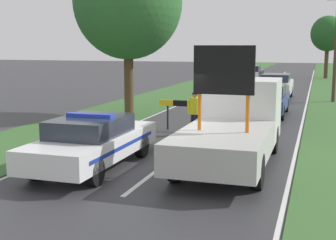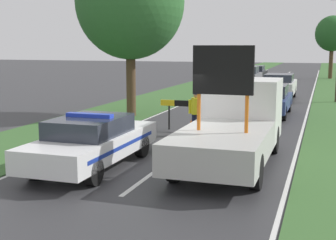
{
  "view_description": "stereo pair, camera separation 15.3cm",
  "coord_description": "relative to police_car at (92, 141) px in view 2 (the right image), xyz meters",
  "views": [
    {
      "loc": [
        3.85,
        -11.75,
        3.18
      ],
      "look_at": [
        -0.15,
        0.7,
        1.1
      ],
      "focal_mm": 50.0,
      "sensor_mm": 36.0,
      "label": 1
    },
    {
      "loc": [
        3.99,
        -11.71,
        3.18
      ],
      "look_at": [
        -0.15,
        0.7,
        1.1
      ],
      "focal_mm": 50.0,
      "sensor_mm": 36.0,
      "label": 2
    }
  ],
  "objects": [
    {
      "name": "work_truck",
      "position": [
        3.41,
        1.85,
        0.36
      ],
      "size": [
        2.15,
        5.99,
        3.19
      ],
      "rotation": [
        0.0,
        0.0,
        3.1
      ],
      "color": "white",
      "rests_on": "ground"
    },
    {
      "name": "road_barrier",
      "position": [
        1.46,
        6.04,
        0.24
      ],
      "size": [
        3.33,
        0.08,
        1.14
      ],
      "rotation": [
        0.0,
        0.0,
        -0.04
      ],
      "color": "black",
      "rests_on": "ground"
    },
    {
      "name": "roadside_tree_near_left",
      "position": [
        -2.58,
        8.72,
        4.37
      ],
      "size": [
        4.81,
        4.81,
        7.62
      ],
      "color": "#4C3823",
      "rests_on": "ground"
    },
    {
      "name": "traffic_cone_centre_front",
      "position": [
        -1.16,
        4.06,
        -0.45
      ],
      "size": [
        0.38,
        0.38,
        0.52
      ],
      "color": "black",
      "rests_on": "ground"
    },
    {
      "name": "roadside_tree_near_right",
      "position": [
        6.25,
        37.53,
        3.61
      ],
      "size": [
        3.24,
        3.24,
        6.06
      ],
      "color": "#4C3823",
      "rests_on": "ground"
    },
    {
      "name": "police_car",
      "position": [
        0.0,
        0.0,
        0.0
      ],
      "size": [
        1.81,
        4.92,
        1.46
      ],
      "rotation": [
        0.0,
        0.0,
        0.06
      ],
      "color": "white",
      "rests_on": "ground"
    },
    {
      "name": "pedestrian_civilian",
      "position": [
        2.59,
        5.17,
        0.24
      ],
      "size": [
        0.58,
        0.37,
        1.62
      ],
      "rotation": [
        0.0,
        0.0,
        -0.4
      ],
      "color": "#232326",
      "rests_on": "ground"
    },
    {
      "name": "grass_verge_left",
      "position": [
        -3.64,
        20.92,
        -0.69
      ],
      "size": [
        3.87,
        120.0,
        0.03
      ],
      "color": "#38602D",
      "rests_on": "ground"
    },
    {
      "name": "police_officer",
      "position": [
        1.43,
        5.15,
        0.22
      ],
      "size": [
        0.56,
        0.36,
        1.56
      ],
      "rotation": [
        0.0,
        0.0,
        3.26
      ],
      "color": "#191E38",
      "rests_on": "ground"
    },
    {
      "name": "lane_markings",
      "position": [
        1.7,
        18.65,
        -0.7
      ],
      "size": [
        6.72,
        69.9,
        0.01
      ],
      "color": "silver",
      "rests_on": "ground"
    },
    {
      "name": "traffic_cone_near_police",
      "position": [
        1.12,
        5.63,
        -0.46
      ],
      "size": [
        0.35,
        0.35,
        0.49
      ],
      "color": "black",
      "rests_on": "ground"
    },
    {
      "name": "ground_plane",
      "position": [
        1.7,
        0.92,
        -0.71
      ],
      "size": [
        160.0,
        160.0,
        0.0
      ],
      "primitive_type": "plane",
      "color": "#333335"
    },
    {
      "name": "queued_car_van_white",
      "position": [
        3.16,
        17.83,
        0.1
      ],
      "size": [
        1.8,
        4.7,
        1.53
      ],
      "rotation": [
        0.0,
        0.0,
        3.14
      ],
      "color": "silver",
      "rests_on": "ground"
    },
    {
      "name": "queued_car_suv_grey",
      "position": [
        0.15,
        24.58,
        0.14
      ],
      "size": [
        1.83,
        4.07,
        1.65
      ],
      "rotation": [
        0.0,
        0.0,
        3.14
      ],
      "color": "slate",
      "rests_on": "ground"
    },
    {
      "name": "queued_car_sedan_black",
      "position": [
        -0.09,
        29.88,
        0.09
      ],
      "size": [
        1.92,
        3.94,
        1.5
      ],
      "rotation": [
        0.0,
        0.0,
        3.14
      ],
      "color": "black",
      "rests_on": "ground"
    },
    {
      "name": "queued_car_hatch_blue",
      "position": [
        3.31,
        10.96,
        0.03
      ],
      "size": [
        1.85,
        4.53,
        1.43
      ],
      "rotation": [
        0.0,
        0.0,
        3.14
      ],
      "color": "navy",
      "rests_on": "ground"
    }
  ]
}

